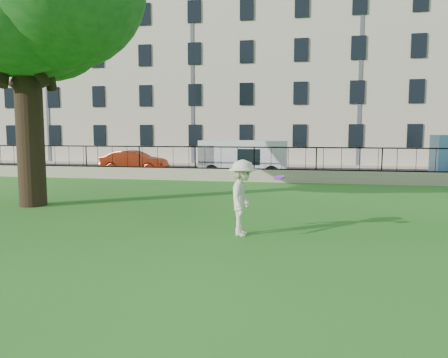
% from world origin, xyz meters
% --- Properties ---
extents(ground, '(120.00, 120.00, 0.00)m').
position_xyz_m(ground, '(0.00, 0.00, 0.00)').
color(ground, '#1D6217').
rests_on(ground, ground).
extents(retaining_wall, '(50.00, 0.40, 0.60)m').
position_xyz_m(retaining_wall, '(0.00, 12.00, 0.30)').
color(retaining_wall, tan).
rests_on(retaining_wall, ground).
extents(iron_railing, '(50.00, 0.05, 1.13)m').
position_xyz_m(iron_railing, '(0.00, 12.00, 1.15)').
color(iron_railing, black).
rests_on(iron_railing, retaining_wall).
extents(street, '(60.00, 9.00, 0.01)m').
position_xyz_m(street, '(0.00, 16.70, 0.01)').
color(street, black).
rests_on(street, ground).
extents(sidewalk, '(60.00, 1.40, 0.12)m').
position_xyz_m(sidewalk, '(0.00, 21.90, 0.06)').
color(sidewalk, tan).
rests_on(sidewalk, ground).
extents(building_row, '(56.40, 10.40, 13.80)m').
position_xyz_m(building_row, '(0.00, 27.57, 6.92)').
color(building_row, beige).
rests_on(building_row, ground).
extents(man, '(0.67, 1.16, 1.79)m').
position_xyz_m(man, '(1.15, 0.72, 0.90)').
color(man, beige).
rests_on(man, ground).
extents(frisbee, '(0.30, 0.31, 0.12)m').
position_xyz_m(frisbee, '(2.01, 0.74, 1.39)').
color(frisbee, '#8726DB').
extents(red_sedan, '(4.02, 1.43, 1.32)m').
position_xyz_m(red_sedan, '(-7.71, 15.40, 0.66)').
color(red_sedan, '#9C2B13').
rests_on(red_sedan, street).
extents(white_van, '(4.73, 1.89, 1.98)m').
position_xyz_m(white_van, '(-0.90, 14.40, 0.99)').
color(white_van, silver).
rests_on(white_van, street).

